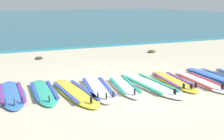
{
  "coord_description": "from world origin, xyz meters",
  "views": [
    {
      "loc": [
        -3.18,
        -5.7,
        1.92
      ],
      "look_at": [
        -0.16,
        1.07,
        0.25
      ],
      "focal_mm": 48.65,
      "sensor_mm": 36.0,
      "label": 1
    }
  ],
  "objects_px": {
    "surfboard_6": "(149,84)",
    "surfboard_9": "(215,77)",
    "surfboard_7": "(173,81)",
    "surfboard_3": "(75,92)",
    "surfboard_8": "(200,82)",
    "surfboard_2": "(44,92)",
    "surfboard_1": "(12,94)",
    "surfboard_5": "(125,86)",
    "surfboard_4": "(98,88)"
  },
  "relations": [
    {
      "from": "surfboard_2",
      "to": "surfboard_6",
      "type": "xyz_separation_m",
      "value": [
        2.38,
        -0.41,
        -0.0
      ]
    },
    {
      "from": "surfboard_2",
      "to": "surfboard_6",
      "type": "distance_m",
      "value": 2.41
    },
    {
      "from": "surfboard_7",
      "to": "surfboard_8",
      "type": "bearing_deg",
      "value": -30.0
    },
    {
      "from": "surfboard_1",
      "to": "surfboard_2",
      "type": "xyz_separation_m",
      "value": [
        0.65,
        -0.11,
        -0.0
      ]
    },
    {
      "from": "surfboard_2",
      "to": "surfboard_4",
      "type": "height_order",
      "value": "same"
    },
    {
      "from": "surfboard_2",
      "to": "surfboard_7",
      "type": "bearing_deg",
      "value": -7.11
    },
    {
      "from": "surfboard_6",
      "to": "surfboard_9",
      "type": "distance_m",
      "value": 1.91
    },
    {
      "from": "surfboard_7",
      "to": "surfboard_3",
      "type": "bearing_deg",
      "value": 178.42
    },
    {
      "from": "surfboard_8",
      "to": "surfboard_9",
      "type": "xyz_separation_m",
      "value": [
        0.65,
        0.22,
        -0.0
      ]
    },
    {
      "from": "surfboard_3",
      "to": "surfboard_1",
      "type": "bearing_deg",
      "value": 161.04
    },
    {
      "from": "surfboard_4",
      "to": "surfboard_7",
      "type": "distance_m",
      "value": 1.92
    },
    {
      "from": "surfboard_7",
      "to": "surfboard_9",
      "type": "height_order",
      "value": "same"
    },
    {
      "from": "surfboard_1",
      "to": "surfboard_8",
      "type": "bearing_deg",
      "value": -10.83
    },
    {
      "from": "surfboard_5",
      "to": "surfboard_9",
      "type": "bearing_deg",
      "value": -3.37
    },
    {
      "from": "surfboard_6",
      "to": "surfboard_7",
      "type": "bearing_deg",
      "value": 2.32
    },
    {
      "from": "surfboard_8",
      "to": "surfboard_1",
      "type": "bearing_deg",
      "value": 169.17
    },
    {
      "from": "surfboard_6",
      "to": "surfboard_1",
      "type": "bearing_deg",
      "value": 170.15
    },
    {
      "from": "surfboard_1",
      "to": "surfboard_9",
      "type": "bearing_deg",
      "value": -6.91
    },
    {
      "from": "surfboard_3",
      "to": "surfboard_9",
      "type": "xyz_separation_m",
      "value": [
        3.69,
        -0.17,
        0.0
      ]
    },
    {
      "from": "surfboard_2",
      "to": "surfboard_6",
      "type": "bearing_deg",
      "value": -9.83
    },
    {
      "from": "surfboard_1",
      "to": "surfboard_5",
      "type": "relative_size",
      "value": 1.1
    },
    {
      "from": "surfboard_3",
      "to": "surfboard_5",
      "type": "height_order",
      "value": "same"
    },
    {
      "from": "surfboard_6",
      "to": "surfboard_4",
      "type": "bearing_deg",
      "value": 170.95
    },
    {
      "from": "surfboard_3",
      "to": "surfboard_9",
      "type": "height_order",
      "value": "same"
    },
    {
      "from": "surfboard_5",
      "to": "surfboard_7",
      "type": "height_order",
      "value": "same"
    },
    {
      "from": "surfboard_7",
      "to": "surfboard_9",
      "type": "relative_size",
      "value": 0.95
    },
    {
      "from": "surfboard_2",
      "to": "surfboard_5",
      "type": "bearing_deg",
      "value": -10.77
    },
    {
      "from": "surfboard_6",
      "to": "surfboard_9",
      "type": "height_order",
      "value": "same"
    },
    {
      "from": "surfboard_8",
      "to": "surfboard_6",
      "type": "bearing_deg",
      "value": 166.84
    },
    {
      "from": "surfboard_3",
      "to": "surfboard_4",
      "type": "xyz_separation_m",
      "value": [
        0.56,
        0.1,
        0.0
      ]
    },
    {
      "from": "surfboard_1",
      "to": "surfboard_2",
      "type": "distance_m",
      "value": 0.66
    },
    {
      "from": "surfboard_4",
      "to": "surfboard_5",
      "type": "height_order",
      "value": "same"
    },
    {
      "from": "surfboard_4",
      "to": "surfboard_2",
      "type": "bearing_deg",
      "value": 169.36
    },
    {
      "from": "surfboard_1",
      "to": "surfboard_6",
      "type": "height_order",
      "value": "same"
    },
    {
      "from": "surfboard_1",
      "to": "surfboard_5",
      "type": "height_order",
      "value": "same"
    },
    {
      "from": "surfboard_5",
      "to": "surfboard_9",
      "type": "xyz_separation_m",
      "value": [
        2.52,
        -0.15,
        -0.0
      ]
    },
    {
      "from": "surfboard_7",
      "to": "surfboard_9",
      "type": "distance_m",
      "value": 1.22
    },
    {
      "from": "surfboard_4",
      "to": "surfboard_6",
      "type": "relative_size",
      "value": 0.92
    },
    {
      "from": "surfboard_9",
      "to": "surfboard_6",
      "type": "bearing_deg",
      "value": 177.81
    },
    {
      "from": "surfboard_3",
      "to": "surfboard_8",
      "type": "bearing_deg",
      "value": -7.33
    },
    {
      "from": "surfboard_4",
      "to": "surfboard_9",
      "type": "bearing_deg",
      "value": -4.88
    },
    {
      "from": "surfboard_1",
      "to": "surfboard_4",
      "type": "xyz_separation_m",
      "value": [
        1.81,
        -0.33,
        -0.0
      ]
    },
    {
      "from": "surfboard_3",
      "to": "surfboard_7",
      "type": "height_order",
      "value": "same"
    },
    {
      "from": "surfboard_4",
      "to": "surfboard_8",
      "type": "bearing_deg",
      "value": -11.15
    },
    {
      "from": "surfboard_3",
      "to": "surfboard_6",
      "type": "height_order",
      "value": "same"
    },
    {
      "from": "surfboard_4",
      "to": "surfboard_6",
      "type": "height_order",
      "value": "same"
    },
    {
      "from": "surfboard_2",
      "to": "surfboard_9",
      "type": "xyz_separation_m",
      "value": [
        4.29,
        -0.49,
        -0.0
      ]
    },
    {
      "from": "surfboard_3",
      "to": "surfboard_9",
      "type": "relative_size",
      "value": 1.01
    },
    {
      "from": "surfboard_1",
      "to": "surfboard_3",
      "type": "relative_size",
      "value": 0.94
    },
    {
      "from": "surfboard_1",
      "to": "surfboard_9",
      "type": "xyz_separation_m",
      "value": [
        4.94,
        -0.6,
        -0.0
      ]
    }
  ]
}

